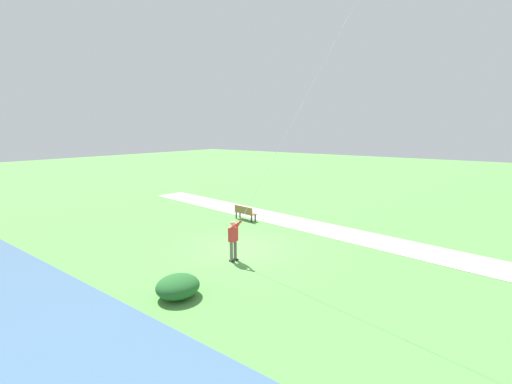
{
  "coord_description": "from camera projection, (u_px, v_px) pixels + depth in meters",
  "views": [
    {
      "loc": [
        12.07,
        9.94,
        5.49
      ],
      "look_at": [
        0.72,
        1.34,
        2.93
      ],
      "focal_mm": 24.52,
      "sensor_mm": 36.0,
      "label": 1
    }
  ],
  "objects": [
    {
      "name": "lakeside_shrub",
      "position": [
        178.0,
        286.0,
        11.56
      ],
      "size": [
        1.48,
        1.39,
        0.74
      ],
      "primitive_type": "ellipsoid",
      "color": "#236028",
      "rests_on": "ground"
    },
    {
      "name": "park_bench_near_walkway",
      "position": [
        245.0,
        212.0,
        21.34
      ],
      "size": [
        0.61,
        1.54,
        0.88
      ],
      "color": "olive",
      "rests_on": "ground"
    },
    {
      "name": "walkway_path",
      "position": [
        330.0,
        230.0,
        19.21
      ],
      "size": [
        6.12,
        32.06,
        0.02
      ],
      "primitive_type": "cube",
      "rotation": [
        0.0,
        0.0,
        -0.12
      ],
      "color": "#ADA393",
      "rests_on": "ground"
    },
    {
      "name": "ground_plane",
      "position": [
        242.0,
        248.0,
        16.35
      ],
      "size": [
        120.0,
        120.0,
        0.0
      ],
      "primitive_type": "plane",
      "color": "#569947"
    },
    {
      "name": "person_kite_flyer",
      "position": [
        234.0,
        237.0,
        14.61
      ],
      "size": [
        0.52,
        0.62,
        1.83
      ],
      "color": "#232328",
      "rests_on": "ground"
    }
  ]
}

